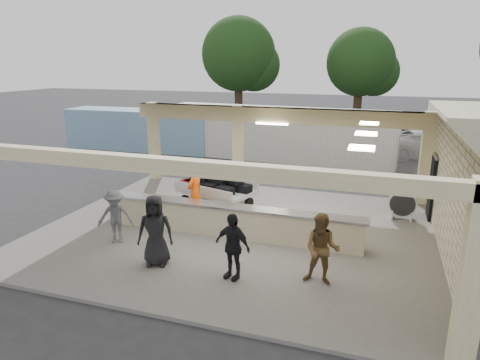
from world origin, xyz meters
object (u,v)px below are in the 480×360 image
(passenger_d, at_px, (155,231))
(car_dark, at_px, (394,138))
(car_white_a, at_px, (434,145))
(luggage_cart, at_px, (216,185))
(passenger_b, at_px, (232,246))
(baggage_handler, at_px, (195,192))
(baggage_counter, at_px, (230,221))
(passenger_a, at_px, (322,249))
(container_white, at_px, (276,133))
(drum_fan, at_px, (402,203))
(passenger_c, at_px, (115,216))
(container_blue, at_px, (140,129))

(passenger_d, bearing_deg, car_dark, 54.07)
(car_white_a, bearing_deg, luggage_cart, 131.65)
(passenger_d, xyz_separation_m, car_dark, (6.11, 18.83, -0.35))
(passenger_b, xyz_separation_m, passenger_d, (-2.14, 0.07, 0.10))
(luggage_cart, height_order, baggage_handler, baggage_handler)
(baggage_counter, relative_size, car_dark, 1.96)
(car_white_a, bearing_deg, passenger_b, 146.97)
(passenger_a, distance_m, passenger_d, 4.27)
(baggage_handler, distance_m, passenger_d, 3.49)
(baggage_counter, height_order, car_white_a, car_white_a)
(baggage_handler, relative_size, container_white, 0.14)
(drum_fan, bearing_deg, passenger_d, -136.16)
(baggage_counter, xyz_separation_m, passenger_c, (-3.01, -1.50, 0.32))
(car_dark, xyz_separation_m, container_blue, (-14.93, -4.98, 0.51))
(drum_fan, height_order, container_blue, container_blue)
(car_white_a, height_order, container_blue, container_blue)
(passenger_c, bearing_deg, luggage_cart, 44.63)
(passenger_c, xyz_separation_m, car_dark, (7.94, 17.93, -0.21))
(luggage_cart, distance_m, passenger_a, 6.27)
(luggage_cart, distance_m, car_white_a, 14.54)
(baggage_handler, distance_m, container_blue, 13.35)
(luggage_cart, relative_size, container_blue, 0.32)
(drum_fan, relative_size, passenger_c, 0.64)
(baggage_handler, relative_size, car_dark, 0.44)
(passenger_c, bearing_deg, passenger_a, -27.58)
(drum_fan, relative_size, container_white, 0.08)
(baggage_counter, height_order, luggage_cart, luggage_cart)
(car_white_a, xyz_separation_m, car_dark, (-2.08, 2.18, -0.09))
(passenger_a, xyz_separation_m, passenger_d, (-4.25, -0.34, 0.06))
(baggage_handler, xyz_separation_m, container_white, (0.23, 10.48, 0.37))
(luggage_cart, xyz_separation_m, car_dark, (6.30, 14.06, -0.24))
(car_dark, bearing_deg, baggage_counter, -171.40)
(passenger_a, distance_m, car_dark, 18.58)
(baggage_counter, xyz_separation_m, passenger_d, (-1.18, -2.40, 0.46))
(passenger_d, xyz_separation_m, container_blue, (-8.82, 13.85, 0.16))
(car_white_a, bearing_deg, passenger_d, 140.67)
(drum_fan, bearing_deg, car_white_a, 81.53)
(baggage_counter, relative_size, baggage_handler, 4.43)
(baggage_counter, bearing_deg, car_white_a, 63.79)
(passenger_a, relative_size, passenger_d, 0.94)
(baggage_handler, bearing_deg, car_white_a, 160.89)
(container_white, bearing_deg, passenger_a, -67.59)
(car_white_a, height_order, car_dark, car_white_a)
(car_dark, xyz_separation_m, container_white, (-6.31, -4.89, 0.70))
(passenger_b, relative_size, passenger_c, 1.05)
(passenger_a, xyz_separation_m, container_white, (-4.45, 13.60, 0.41))
(baggage_counter, distance_m, container_white, 11.65)
(baggage_counter, height_order, baggage_handler, baggage_handler)
(luggage_cart, bearing_deg, baggage_handler, -83.32)
(luggage_cart, xyz_separation_m, drum_fan, (6.42, 0.87, -0.28))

